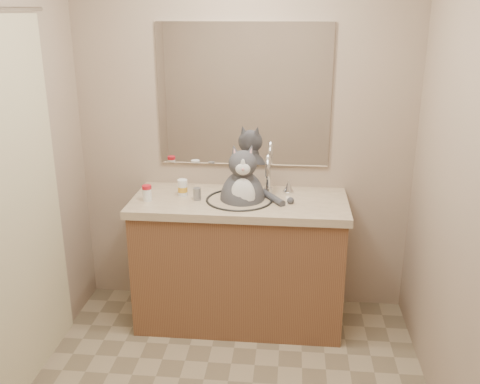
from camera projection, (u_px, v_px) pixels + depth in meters
name	position (u px, v px, depth m)	size (l,w,h in m)	color
room	(217.00, 197.00, 2.30)	(2.22, 2.52, 2.42)	gray
vanity	(240.00, 258.00, 3.46)	(1.34, 0.59, 1.12)	brown
mirror	(244.00, 96.00, 3.39)	(1.10, 0.02, 0.90)	white
shower_curtain	(3.00, 216.00, 2.55)	(0.02, 1.30, 1.93)	beige
cat	(243.00, 196.00, 3.32)	(0.43, 0.34, 0.56)	#434348
pill_bottle_redcap	(147.00, 193.00, 3.28)	(0.07, 0.07, 0.10)	white
pill_bottle_orange	(183.00, 188.00, 3.37)	(0.07, 0.07, 0.11)	white
grey_canister	(197.00, 194.00, 3.30)	(0.06, 0.06, 0.08)	gray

